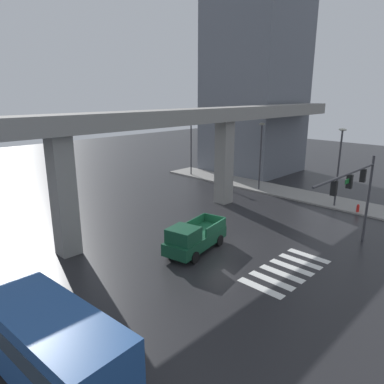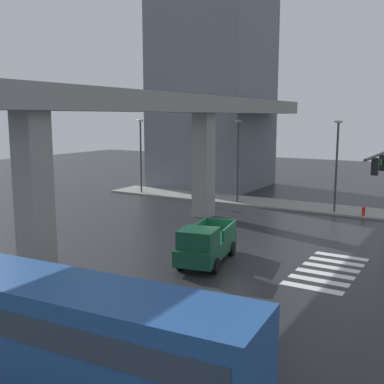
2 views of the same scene
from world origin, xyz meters
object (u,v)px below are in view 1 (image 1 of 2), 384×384
object	(u,v)px
street_lamp_mid_block	(261,149)
fire_hydrant	(358,209)
traffic_signal_mast	(356,187)
street_lamp_near_corner	(339,158)
city_bus	(26,322)
pickup_truck	(193,238)
street_lamp_far_north	(191,140)

from	to	relation	value
street_lamp_mid_block	fire_hydrant	size ratio (longest dim) A/B	8.52
traffic_signal_mast	street_lamp_near_corner	size ratio (longest dim) A/B	1.20
traffic_signal_mast	fire_hydrant	bearing A→B (deg)	16.47
fire_hydrant	traffic_signal_mast	bearing A→B (deg)	-163.53
city_bus	fire_hydrant	bearing A→B (deg)	-5.24
pickup_truck	street_lamp_far_north	xyz separation A→B (m)	(16.14, 16.15, 3.57)
street_lamp_near_corner	street_lamp_mid_block	xyz separation A→B (m)	(0.00, 8.34, 0.00)
pickup_truck	street_lamp_far_north	size ratio (longest dim) A/B	0.74
street_lamp_near_corner	street_lamp_far_north	distance (m)	18.68
city_bus	street_lamp_far_north	world-z (taller)	street_lamp_far_north
traffic_signal_mast	city_bus	bearing A→B (deg)	164.71
city_bus	street_lamp_mid_block	size ratio (longest dim) A/B	1.51
street_lamp_near_corner	street_lamp_mid_block	world-z (taller)	same
traffic_signal_mast	fire_hydrant	world-z (taller)	traffic_signal_mast
pickup_truck	street_lamp_near_corner	bearing A→B (deg)	-8.91
street_lamp_near_corner	fire_hydrant	world-z (taller)	street_lamp_near_corner
street_lamp_mid_block	fire_hydrant	bearing A→B (deg)	-92.16
pickup_truck	city_bus	xyz separation A→B (m)	(-11.57, -2.28, 0.73)
street_lamp_far_north	fire_hydrant	bearing A→B (deg)	-91.09
pickup_truck	street_lamp_near_corner	size ratio (longest dim) A/B	0.74
street_lamp_mid_block	street_lamp_far_north	distance (m)	10.34
street_lamp_mid_block	fire_hydrant	xyz separation A→B (m)	(-0.40, -10.59, -4.13)
pickup_truck	city_bus	size ratio (longest dim) A/B	0.49
street_lamp_mid_block	street_lamp_near_corner	bearing A→B (deg)	-90.00
traffic_signal_mast	street_lamp_near_corner	bearing A→B (deg)	27.91
street_lamp_mid_block	street_lamp_far_north	xyz separation A→B (m)	(0.00, 10.34, 0.00)
pickup_truck	traffic_signal_mast	size ratio (longest dim) A/B	0.62
street_lamp_far_north	pickup_truck	bearing A→B (deg)	-134.98
street_lamp_far_north	street_lamp_near_corner	bearing A→B (deg)	-90.00
pickup_truck	fire_hydrant	size ratio (longest dim) A/B	6.32
pickup_truck	traffic_signal_mast	xyz separation A→B (m)	(7.03, -7.36, 3.56)
traffic_signal_mast	street_lamp_far_north	xyz separation A→B (m)	(9.12, 23.51, 0.01)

